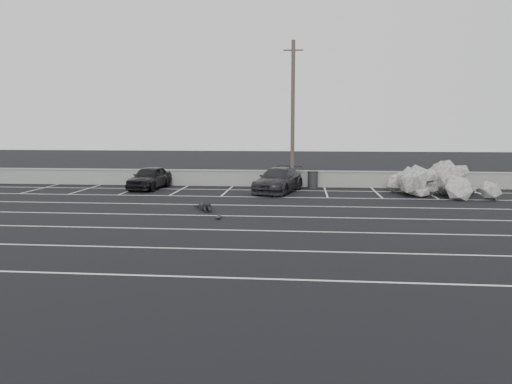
# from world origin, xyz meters

# --- Properties ---
(ground) EXTENTS (120.00, 120.00, 0.00)m
(ground) POSITION_xyz_m (0.00, 0.00, 0.00)
(ground) COLOR black
(ground) RESTS_ON ground
(seawall) EXTENTS (50.00, 0.45, 1.06)m
(seawall) POSITION_xyz_m (0.00, 14.00, 0.55)
(seawall) COLOR gray
(seawall) RESTS_ON ground
(stall_lines) EXTENTS (36.00, 20.05, 0.01)m
(stall_lines) POSITION_xyz_m (-0.08, 4.41, 0.00)
(stall_lines) COLOR silver
(stall_lines) RESTS_ON ground
(car_left) EXTENTS (2.10, 4.37, 1.44)m
(car_left) POSITION_xyz_m (-7.03, 11.96, 0.72)
(car_left) COLOR black
(car_left) RESTS_ON ground
(car_right) EXTENTS (3.28, 5.40, 1.46)m
(car_right) POSITION_xyz_m (1.14, 11.18, 0.73)
(car_right) COLOR black
(car_right) RESTS_ON ground
(utility_pole) EXTENTS (1.23, 0.25, 9.22)m
(utility_pole) POSITION_xyz_m (1.92, 13.20, 4.67)
(utility_pole) COLOR #4C4238
(utility_pole) RESTS_ON ground
(trash_bin) EXTENTS (0.74, 0.74, 1.08)m
(trash_bin) POSITION_xyz_m (3.24, 13.40, 0.55)
(trash_bin) COLOR #252527
(trash_bin) RESTS_ON ground
(riprap_pile) EXTENTS (5.78, 4.32, 1.64)m
(riprap_pile) POSITION_xyz_m (9.83, 10.48, 0.60)
(riprap_pile) COLOR #ACAAA1
(riprap_pile) RESTS_ON ground
(person) EXTENTS (2.35, 2.78, 0.44)m
(person) POSITION_xyz_m (-2.12, 4.72, 0.22)
(person) COLOR black
(person) RESTS_ON ground
(skateboard) EXTENTS (0.24, 0.70, 0.08)m
(skateboard) POSITION_xyz_m (-1.00, 2.38, 0.06)
(skateboard) COLOR black
(skateboard) RESTS_ON ground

